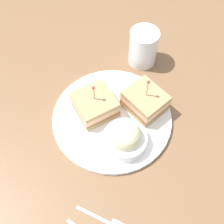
# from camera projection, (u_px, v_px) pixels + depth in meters

# --- Properties ---
(ground_plane) EXTENTS (1.11, 1.11, 0.02)m
(ground_plane) POSITION_uv_depth(u_px,v_px,m) (112.00, 121.00, 0.68)
(ground_plane) COLOR brown
(plate) EXTENTS (0.28, 0.28, 0.01)m
(plate) POSITION_uv_depth(u_px,v_px,m) (112.00, 118.00, 0.66)
(plate) COLOR white
(plate) RESTS_ON ground_plane
(sandwich_half_front) EXTENTS (0.10, 0.11, 0.10)m
(sandwich_half_front) POSITION_uv_depth(u_px,v_px,m) (145.00, 101.00, 0.65)
(sandwich_half_front) COLOR tan
(sandwich_half_front) RESTS_ON plate
(sandwich_half_back) EXTENTS (0.12, 0.11, 0.09)m
(sandwich_half_back) POSITION_uv_depth(u_px,v_px,m) (95.00, 105.00, 0.65)
(sandwich_half_back) COLOR tan
(sandwich_half_back) RESTS_ON plate
(coleslaw_bowl) EXTENTS (0.10, 0.10, 0.07)m
(coleslaw_bowl) POSITION_uv_depth(u_px,v_px,m) (125.00, 138.00, 0.60)
(coleslaw_bowl) COLOR white
(coleslaw_bowl) RESTS_ON plate
(drink_glass) EXTENTS (0.07, 0.07, 0.10)m
(drink_glass) POSITION_uv_depth(u_px,v_px,m) (143.00, 49.00, 0.73)
(drink_glass) COLOR beige
(drink_glass) RESTS_ON ground_plane
(fork) EXTENTS (0.03, 0.12, 0.00)m
(fork) POSITION_uv_depth(u_px,v_px,m) (112.00, 224.00, 0.54)
(fork) COLOR silver
(fork) RESTS_ON ground_plane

